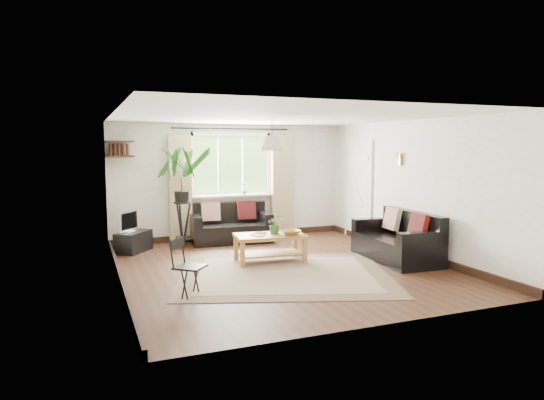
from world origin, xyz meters
name	(u,v)px	position (x,y,z in m)	size (l,w,h in m)	color
floor	(281,267)	(0.00, 0.00, 0.00)	(5.50, 5.50, 0.00)	black
ceiling	(281,117)	(0.00, 0.00, 2.40)	(5.50, 5.50, 0.00)	white
wall_back	(231,182)	(0.00, 2.75, 1.20)	(5.00, 0.02, 2.40)	beige
wall_front	(381,216)	(0.00, -2.75, 1.20)	(5.00, 0.02, 2.40)	beige
wall_left	(116,199)	(-2.50, 0.00, 1.20)	(0.02, 5.50, 2.40)	beige
wall_right	(411,188)	(2.50, 0.00, 1.20)	(0.02, 5.50, 2.40)	beige
rug	(285,274)	(-0.12, -0.42, 0.01)	(3.12, 2.67, 0.02)	beige
window	(231,165)	(0.00, 2.71, 1.55)	(2.50, 0.16, 2.16)	white
door	(358,191)	(2.47, 1.70, 1.00)	(0.06, 0.96, 2.06)	silver
corner_shelf	(119,149)	(-2.25, 2.50, 1.89)	(0.50, 0.50, 0.34)	black
pendant_lamp	(272,139)	(0.00, 0.40, 2.05)	(0.36, 0.36, 0.54)	beige
wall_sconce	(399,157)	(2.43, 0.30, 1.74)	(0.12, 0.12, 0.28)	beige
sofa_back	(231,224)	(-0.15, 2.29, 0.38)	(1.59, 0.80, 0.75)	black
sofa_right	(396,237)	(2.02, -0.25, 0.40)	(0.84, 1.68, 0.79)	black
coffee_table	(270,248)	(-0.04, 0.40, 0.24)	(1.15, 0.63, 0.47)	brown
table_plant	(275,224)	(0.07, 0.44, 0.63)	(0.29, 0.25, 0.32)	#2C5D25
bowl	(291,232)	(0.29, 0.26, 0.51)	(0.32, 0.32, 0.08)	olive
book_a	(254,236)	(-0.34, 0.33, 0.48)	(0.16, 0.22, 0.02)	white
book_b	(255,233)	(-0.25, 0.55, 0.48)	(0.18, 0.24, 0.02)	#572622
tv_stand	(133,242)	(-2.09, 2.07, 0.19)	(0.70, 0.40, 0.38)	black
tv	(128,221)	(-2.17, 2.07, 0.58)	(0.54, 0.18, 0.41)	#A5A5AA
palm_stand	(182,198)	(-1.18, 2.06, 0.97)	(0.75, 0.75, 1.93)	black
folding_chair	(190,268)	(-1.68, -0.97, 0.38)	(0.39, 0.39, 0.75)	black
sill_plant	(244,188)	(0.25, 2.63, 1.06)	(0.14, 0.10, 0.27)	#2D6023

